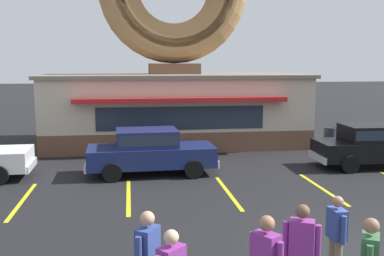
{
  "coord_description": "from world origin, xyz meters",
  "views": [
    {
      "loc": [
        -4.97,
        -7.91,
        3.9
      ],
      "look_at": [
        -3.16,
        5.0,
        2.0
      ],
      "focal_mm": 42.0,
      "sensor_mm": 36.0,
      "label": 1
    }
  ],
  "objects_px": {
    "car_navy": "(150,150)",
    "pedestrian_clipboard_woman": "(301,250)",
    "car_black": "(374,144)",
    "pedestrian_hooded_kid": "(336,234)",
    "trash_bin": "(330,138)"
  },
  "relations": [
    {
      "from": "car_black",
      "to": "pedestrian_hooded_kid",
      "type": "height_order",
      "value": "car_black"
    },
    {
      "from": "car_black",
      "to": "pedestrian_hooded_kid",
      "type": "xyz_separation_m",
      "value": [
        -5.42,
        -8.18,
        -0.02
      ]
    },
    {
      "from": "pedestrian_clipboard_woman",
      "to": "car_navy",
      "type": "bearing_deg",
      "value": 102.38
    },
    {
      "from": "car_black",
      "to": "trash_bin",
      "type": "distance_m",
      "value": 3.74
    },
    {
      "from": "car_navy",
      "to": "pedestrian_clipboard_woman",
      "type": "bearing_deg",
      "value": -77.62
    },
    {
      "from": "car_navy",
      "to": "pedestrian_clipboard_woman",
      "type": "xyz_separation_m",
      "value": [
        1.99,
        -9.05,
        0.08
      ]
    },
    {
      "from": "car_black",
      "to": "pedestrian_hooded_kid",
      "type": "bearing_deg",
      "value": -123.5
    },
    {
      "from": "pedestrian_clipboard_woman",
      "to": "car_black",
      "type": "bearing_deg",
      "value": 54.59
    },
    {
      "from": "pedestrian_hooded_kid",
      "to": "pedestrian_clipboard_woman",
      "type": "height_order",
      "value": "pedestrian_clipboard_woman"
    },
    {
      "from": "trash_bin",
      "to": "car_navy",
      "type": "bearing_deg",
      "value": -156.29
    },
    {
      "from": "car_navy",
      "to": "car_black",
      "type": "height_order",
      "value": "same"
    },
    {
      "from": "car_navy",
      "to": "pedestrian_clipboard_woman",
      "type": "height_order",
      "value": "pedestrian_clipboard_woman"
    },
    {
      "from": "car_navy",
      "to": "trash_bin",
      "type": "bearing_deg",
      "value": 23.71
    },
    {
      "from": "pedestrian_clipboard_woman",
      "to": "trash_bin",
      "type": "distance_m",
      "value": 14.27
    },
    {
      "from": "car_black",
      "to": "pedestrian_clipboard_woman",
      "type": "distance_m",
      "value": 11.06
    }
  ]
}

